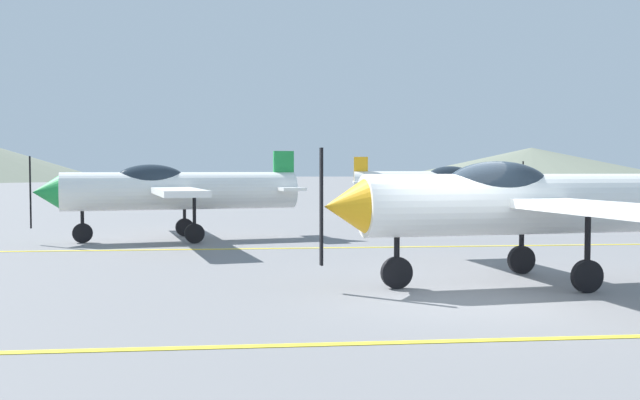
% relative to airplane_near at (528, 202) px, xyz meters
% --- Properties ---
extents(ground_plane, '(400.00, 400.00, 0.00)m').
position_rel_airplane_near_xyz_m(ground_plane, '(-1.66, -0.95, -1.55)').
color(ground_plane, slate).
extents(apron_line_near, '(80.00, 0.16, 0.01)m').
position_rel_airplane_near_xyz_m(apron_line_near, '(-1.66, -4.21, -1.54)').
color(apron_line_near, yellow).
rests_on(apron_line_near, ground_plane).
extents(apron_line_far, '(80.00, 0.16, 0.01)m').
position_rel_airplane_near_xyz_m(apron_line_far, '(-1.66, 6.30, -1.54)').
color(apron_line_far, yellow).
rests_on(apron_line_far, ground_plane).
extents(airplane_near, '(8.01, 9.19, 2.75)m').
position_rel_airplane_near_xyz_m(airplane_near, '(0.00, 0.00, 0.00)').
color(airplane_near, white).
rests_on(airplane_near, ground_plane).
extents(airplane_mid, '(8.03, 9.15, 2.75)m').
position_rel_airplane_near_xyz_m(airplane_mid, '(-7.55, 8.91, 0.00)').
color(airplane_mid, white).
rests_on(airplane_mid, ground_plane).
extents(airplane_far, '(8.01, 9.19, 2.75)m').
position_rel_airplane_near_xyz_m(airplane_far, '(3.48, 19.09, 0.00)').
color(airplane_far, white).
rests_on(airplane_far, ground_plane).
extents(hill_centerleft, '(66.62, 66.62, 7.27)m').
position_rel_airplane_near_xyz_m(hill_centerleft, '(60.85, 145.12, 2.09)').
color(hill_centerleft, slate).
rests_on(hill_centerleft, ground_plane).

